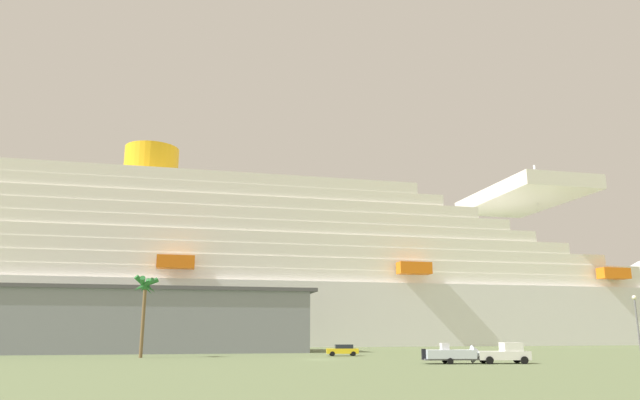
# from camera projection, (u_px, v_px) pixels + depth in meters

# --- Properties ---
(ground_plane) EXTENTS (600.00, 600.00, 0.00)m
(ground_plane) POSITION_uv_depth(u_px,v_px,m) (295.00, 351.00, 99.34)
(ground_plane) COLOR #66754C
(cruise_ship) EXTENTS (283.52, 59.99, 61.35)m
(cruise_ship) POSITION_uv_depth(u_px,v_px,m) (288.00, 282.00, 148.35)
(cruise_ship) COLOR white
(cruise_ship) RESTS_ON ground_plane
(terminal_building) EXTENTS (65.24, 24.60, 10.42)m
(terminal_building) POSITION_uv_depth(u_px,v_px,m) (119.00, 320.00, 95.73)
(terminal_building) COLOR gray
(terminal_building) RESTS_ON ground_plane
(pickup_truck) EXTENTS (5.74, 2.64, 2.20)m
(pickup_truck) POSITION_uv_depth(u_px,v_px,m) (505.00, 354.00, 61.35)
(pickup_truck) COLOR white
(pickup_truck) RESTS_ON ground_plane
(small_boat_on_trailer) EXTENTS (7.37, 2.49, 2.15)m
(small_boat_on_trailer) POSITION_uv_depth(u_px,v_px,m) (456.00, 354.00, 61.03)
(small_boat_on_trailer) COLOR #595960
(small_boat_on_trailer) RESTS_ON ground_plane
(palm_tree) EXTENTS (3.60, 3.43, 10.83)m
(palm_tree) POSITION_uv_depth(u_px,v_px,m) (145.00, 291.00, 76.92)
(palm_tree) COLOR brown
(palm_tree) RESTS_ON ground_plane
(street_lamp) EXTENTS (0.56, 0.56, 7.81)m
(street_lamp) POSITION_uv_depth(u_px,v_px,m) (637.00, 317.00, 71.14)
(street_lamp) COLOR slate
(street_lamp) RESTS_ON ground_plane
(parked_car_yellow_taxi) EXTENTS (4.61, 2.34, 1.58)m
(parked_car_yellow_taxi) POSITION_uv_depth(u_px,v_px,m) (343.00, 350.00, 80.99)
(parked_car_yellow_taxi) COLOR yellow
(parked_car_yellow_taxi) RESTS_ON ground_plane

